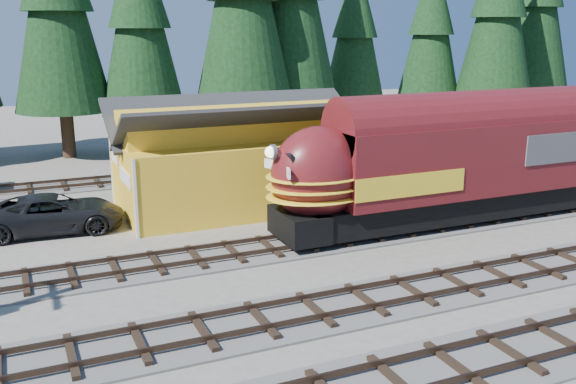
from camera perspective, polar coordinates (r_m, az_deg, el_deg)
name	(u,v)px	position (r m, az deg, el deg)	size (l,w,h in m)	color
ground	(352,279)	(22.83, 5.68, -7.69)	(120.00, 120.00, 0.00)	#6B665B
track_siding	(497,215)	(31.53, 18.06, -1.96)	(68.00, 3.20, 0.33)	#4C4947
track_spur	(25,190)	(37.33, -22.33, 0.15)	(32.00, 3.20, 0.33)	#4C4947
depot	(247,146)	(31.22, -3.69, 4.06)	(12.80, 7.00, 5.30)	gold
locomotive	(437,168)	(28.69, 13.13, 2.07)	(16.50, 3.28, 4.49)	black
pickup_truck_a	(53,213)	(29.32, -20.16, -1.79)	(2.74, 5.94, 1.65)	black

